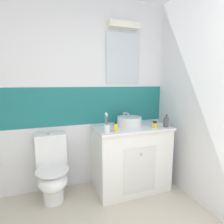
% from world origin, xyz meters
% --- Properties ---
extents(wall_back_tiled, '(3.20, 0.20, 2.50)m').
position_xyz_m(wall_back_tiled, '(0.01, 2.45, 1.26)').
color(wall_back_tiled, white).
rests_on(wall_back_tiled, ground_plane).
extents(vanity_cabinet, '(0.96, 0.60, 0.85)m').
position_xyz_m(vanity_cabinet, '(0.68, 2.11, 0.43)').
color(vanity_cabinet, white).
rests_on(vanity_cabinet, ground_plane).
extents(sink_basin, '(0.32, 0.36, 0.16)m').
position_xyz_m(sink_basin, '(0.68, 2.15, 0.91)').
color(sink_basin, white).
rests_on(sink_basin, vanity_cabinet).
extents(toilet, '(0.37, 0.50, 0.80)m').
position_xyz_m(toilet, '(-0.31, 2.16, 0.37)').
color(toilet, white).
rests_on(toilet, ground_plane).
extents(toothbrush_cup, '(0.07, 0.07, 0.23)m').
position_xyz_m(toothbrush_cup, '(0.30, 1.92, 0.91)').
color(toothbrush_cup, white).
rests_on(toothbrush_cup, vanity_cabinet).
extents(soap_dispenser, '(0.06, 0.06, 0.16)m').
position_xyz_m(soap_dispenser, '(1.08, 1.91, 0.91)').
color(soap_dispenser, '#4C4C51').
rests_on(soap_dispenser, vanity_cabinet).
extents(hair_gel_jar, '(0.07, 0.07, 0.08)m').
position_xyz_m(hair_gel_jar, '(0.93, 1.93, 0.89)').
color(hair_gel_jar, yellow).
rests_on(hair_gel_jar, vanity_cabinet).
extents(perfume_flask_small, '(0.04, 0.03, 0.11)m').
position_xyz_m(perfume_flask_small, '(0.41, 1.92, 0.90)').
color(perfume_flask_small, yellow).
rests_on(perfume_flask_small, vanity_cabinet).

